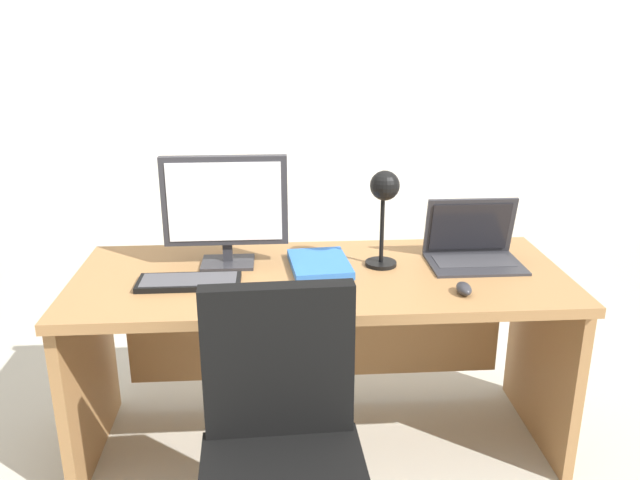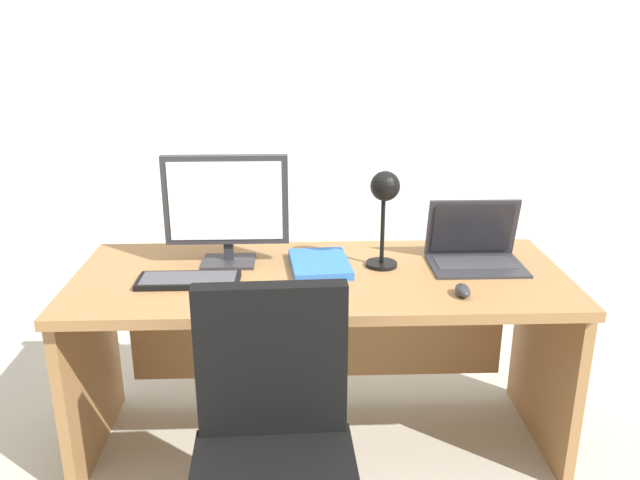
% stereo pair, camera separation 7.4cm
% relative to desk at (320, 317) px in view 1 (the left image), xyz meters
% --- Properties ---
extents(ground, '(12.00, 12.00, 0.00)m').
position_rel_desk_xyz_m(ground, '(0.00, 1.45, -0.53)').
color(ground, '#B7B2A3').
extents(back_wall, '(10.00, 0.10, 2.80)m').
position_rel_desk_xyz_m(back_wall, '(0.00, 3.81, 0.87)').
color(back_wall, silver).
rests_on(back_wall, ground).
extents(desk, '(1.82, 0.74, 0.73)m').
position_rel_desk_xyz_m(desk, '(0.00, 0.00, 0.00)').
color(desk, '#9E7042').
rests_on(desk, ground).
extents(monitor, '(0.47, 0.16, 0.42)m').
position_rel_desk_xyz_m(monitor, '(-0.35, 0.07, 0.44)').
color(monitor, '#2D2D33').
rests_on(monitor, desk).
extents(laptop, '(0.35, 0.26, 0.24)m').
position_rel_desk_xyz_m(laptop, '(0.60, 0.05, 0.28)').
color(laptop, '#2D2D33').
rests_on(laptop, desk).
extents(keyboard, '(0.36, 0.15, 0.02)m').
position_rel_desk_xyz_m(keyboard, '(-0.47, -0.12, 0.21)').
color(keyboard, black).
rests_on(keyboard, desk).
extents(mouse, '(0.05, 0.09, 0.04)m').
position_rel_desk_xyz_m(mouse, '(0.48, -0.27, 0.22)').
color(mouse, '#2D2D33').
rests_on(mouse, desk).
extents(desk_lamp, '(0.12, 0.14, 0.38)m').
position_rel_desk_xyz_m(desk_lamp, '(0.24, -0.00, 0.48)').
color(desk_lamp, black).
rests_on(desk_lamp, desk).
extents(book, '(0.24, 0.31, 0.03)m').
position_rel_desk_xyz_m(book, '(-0.00, 0.01, 0.22)').
color(book, blue).
rests_on(book, desk).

